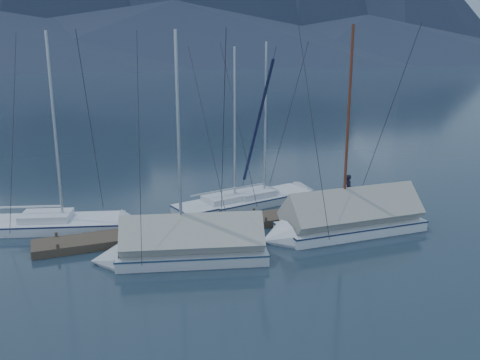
{
  "coord_description": "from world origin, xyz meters",
  "views": [
    {
      "loc": [
        -8.17,
        -18.71,
        7.95
      ],
      "look_at": [
        0.0,
        2.0,
        2.2
      ],
      "focal_mm": 38.0,
      "sensor_mm": 36.0,
      "label": 1
    }
  ],
  "objects_px": {
    "sailboat_open_left": "(75,225)",
    "sailboat_covered_near": "(340,222)",
    "sailboat_open_mid": "(242,202)",
    "sailboat_open_right": "(271,197)",
    "person": "(348,189)",
    "sailboat_covered_far": "(178,249)"
  },
  "relations": [
    {
      "from": "sailboat_open_mid",
      "to": "sailboat_covered_near",
      "type": "xyz_separation_m",
      "value": [
        2.47,
        -5.48,
        0.34
      ]
    },
    {
      "from": "sailboat_open_mid",
      "to": "person",
      "type": "height_order",
      "value": "sailboat_open_mid"
    },
    {
      "from": "sailboat_open_mid",
      "to": "sailboat_open_right",
      "type": "height_order",
      "value": "sailboat_open_right"
    },
    {
      "from": "sailboat_open_mid",
      "to": "sailboat_covered_far",
      "type": "height_order",
      "value": "sailboat_covered_far"
    },
    {
      "from": "sailboat_covered_near",
      "to": "sailboat_covered_far",
      "type": "relative_size",
      "value": 1.05
    },
    {
      "from": "sailboat_open_right",
      "to": "sailboat_covered_near",
      "type": "height_order",
      "value": "sailboat_covered_near"
    },
    {
      "from": "sailboat_open_left",
      "to": "sailboat_open_mid",
      "type": "height_order",
      "value": "sailboat_open_left"
    },
    {
      "from": "sailboat_covered_near",
      "to": "person",
      "type": "xyz_separation_m",
      "value": [
        2.17,
        2.67,
        0.61
      ]
    },
    {
      "from": "sailboat_open_left",
      "to": "sailboat_covered_near",
      "type": "height_order",
      "value": "sailboat_covered_near"
    },
    {
      "from": "sailboat_open_left",
      "to": "sailboat_open_mid",
      "type": "distance_m",
      "value": 8.46
    },
    {
      "from": "sailboat_open_right",
      "to": "sailboat_covered_far",
      "type": "xyz_separation_m",
      "value": [
        -6.76,
        -5.98,
        0.3
      ]
    },
    {
      "from": "person",
      "to": "sailboat_open_right",
      "type": "bearing_deg",
      "value": 54.51
    },
    {
      "from": "sailboat_open_mid",
      "to": "person",
      "type": "relative_size",
      "value": 5.79
    },
    {
      "from": "sailboat_open_mid",
      "to": "sailboat_covered_near",
      "type": "distance_m",
      "value": 6.02
    },
    {
      "from": "person",
      "to": "sailboat_open_left",
      "type": "bearing_deg",
      "value": 91.28
    },
    {
      "from": "sailboat_open_left",
      "to": "sailboat_covered_far",
      "type": "distance_m",
      "value": 6.32
    },
    {
      "from": "sailboat_open_right",
      "to": "sailboat_covered_near",
      "type": "relative_size",
      "value": 0.92
    },
    {
      "from": "person",
      "to": "sailboat_covered_far",
      "type": "bearing_deg",
      "value": 118.4
    },
    {
      "from": "sailboat_open_left",
      "to": "person",
      "type": "distance_m",
      "value": 13.32
    },
    {
      "from": "sailboat_open_mid",
      "to": "sailboat_open_right",
      "type": "distance_m",
      "value": 1.8
    },
    {
      "from": "sailboat_open_mid",
      "to": "sailboat_covered_near",
      "type": "relative_size",
      "value": 0.9
    },
    {
      "from": "sailboat_open_mid",
      "to": "sailboat_covered_far",
      "type": "bearing_deg",
      "value": -130.76
    }
  ]
}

